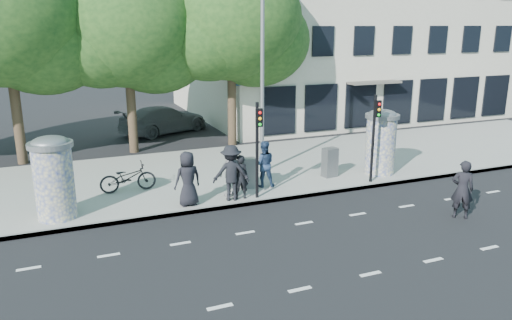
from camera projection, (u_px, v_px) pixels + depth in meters
name	position (u px, v px, depth m)	size (l,w,h in m)	color
ground	(326.00, 240.00, 14.55)	(120.00, 120.00, 0.00)	black
sidewalk	(237.00, 170.00, 21.22)	(40.00, 8.00, 0.15)	gray
curb	(276.00, 200.00, 17.70)	(40.00, 0.10, 0.16)	slate
lane_dash_near	(370.00, 274.00, 12.59)	(32.00, 0.12, 0.01)	silver
lane_dash_far	(304.00, 223.00, 15.80)	(32.00, 0.12, 0.01)	silver
ad_column_left	(53.00, 176.00, 15.52)	(1.36, 1.36, 2.65)	beige
ad_column_right	(381.00, 140.00, 20.25)	(1.36, 1.36, 2.65)	beige
traffic_pole_near	(258.00, 141.00, 17.13)	(0.22, 0.31, 3.40)	black
traffic_pole_far	(375.00, 130.00, 18.89)	(0.22, 0.31, 3.40)	black
street_lamp	(263.00, 59.00, 19.50)	(0.25, 0.93, 8.00)	slate
tree_mid_left	(4.00, 14.00, 20.87)	(7.20, 7.20, 9.57)	#38281C
tree_near_left	(126.00, 25.00, 23.00)	(6.80, 6.80, 8.97)	#38281C
tree_center	(231.00, 19.00, 24.41)	(7.00, 7.00, 9.30)	#38281C
building	(334.00, 25.00, 35.21)	(20.30, 15.85, 12.00)	#BFB4A0
ped_a	(188.00, 179.00, 16.71)	(0.92, 0.60, 1.87)	black
ped_b	(240.00, 177.00, 17.38)	(0.58, 0.38, 1.59)	black
ped_c	(264.00, 164.00, 18.69)	(0.85, 0.67, 1.76)	navy
ped_d	(231.00, 173.00, 17.23)	(1.27, 0.73, 1.96)	black
ped_e	(231.00, 172.00, 17.63)	(1.03, 0.58, 1.75)	#99989B
man_road	(462.00, 189.00, 16.01)	(0.70, 0.46, 1.93)	black
bicycle	(128.00, 178.00, 18.22)	(2.02, 0.70, 1.06)	black
cabinet_left	(248.00, 173.00, 18.64)	(0.55, 0.40, 1.14)	slate
cabinet_right	(330.00, 162.00, 19.99)	(0.56, 0.41, 1.18)	slate
car_right	(164.00, 120.00, 28.75)	(5.33, 2.17, 1.55)	#55595C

